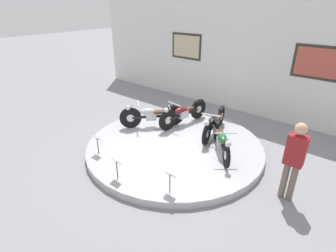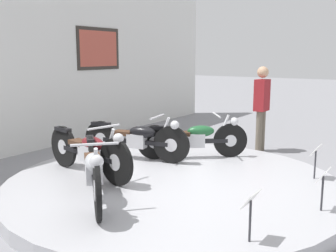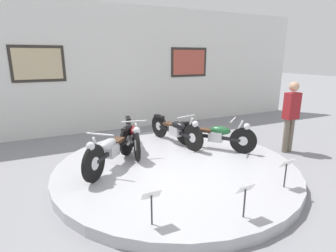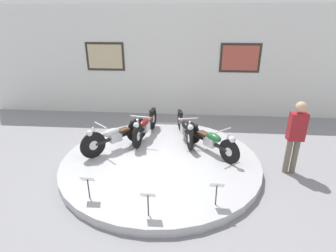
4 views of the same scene
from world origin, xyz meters
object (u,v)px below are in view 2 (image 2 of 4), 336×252
info_placard_front_centre (323,180)px  visitor_standing (262,104)px  motorcycle_maroon (89,150)px  motorcycle_black (137,138)px  info_placard_front_left (251,206)px  info_placard_front_right (316,154)px  motorcycle_silver (94,169)px  motorcycle_green (195,137)px

info_placard_front_centre → visitor_standing: bearing=32.4°
motorcycle_maroon → motorcycle_black: size_ratio=1.03×
visitor_standing → info_placard_front_left: bearing=-159.8°
motorcycle_black → info_placard_front_right: 2.89m
motorcycle_silver → visitor_standing: visitor_standing is taller
motorcycle_silver → visitor_standing: 4.36m
motorcycle_black → info_placard_front_left: size_ratio=3.80×
motorcycle_green → info_placard_front_centre: size_ratio=2.98×
motorcycle_green → visitor_standing: (1.84, -0.48, 0.45)m
motorcycle_black → motorcycle_silver: bearing=-157.1°
motorcycle_maroon → motorcycle_green: size_ratio=1.31×
motorcycle_silver → info_placard_front_left: motorcycle_silver is taller
motorcycle_maroon → info_placard_front_right: 3.33m
motorcycle_green → visitor_standing: visitor_standing is taller
motorcycle_black → info_placard_front_right: bearing=-77.3°
motorcycle_black → info_placard_front_centre: bearing=-100.1°
motorcycle_silver → info_placard_front_left: size_ratio=3.02×
motorcycle_green → info_placard_front_centre: bearing=-116.9°
motorcycle_black → visitor_standing: size_ratio=1.11×
motorcycle_green → visitor_standing: 1.95m
motorcycle_maroon → info_placard_front_centre: motorcycle_maroon is taller
motorcycle_black → motorcycle_green: size_ratio=1.28×
motorcycle_green → info_placard_front_left: size_ratio=2.98×
visitor_standing → motorcycle_maroon: bearing=161.0°
info_placard_front_centre → info_placard_front_right: 1.26m
motorcycle_silver → info_placard_front_left: (0.03, -2.06, -0.03)m
info_placard_front_left → visitor_standing: bearing=20.2°
motorcycle_silver → motorcycle_black: motorcycle_silver is taller
motorcycle_black → info_placard_front_right: motorcycle_black is taller
motorcycle_maroon → info_placard_front_right: bearing=-57.9°
visitor_standing → motorcycle_green: bearing=165.3°
motorcycle_silver → motorcycle_green: bearing=-0.1°
motorcycle_green → info_placard_front_left: 3.19m
info_placard_front_right → info_placard_front_left: bearing=180.0°
motorcycle_silver → info_placard_front_right: size_ratio=3.02×
info_placard_front_right → motorcycle_green: bearing=89.0°
info_placard_front_left → motorcycle_black: bearing=57.9°
motorcycle_maroon → info_placard_front_centre: bearing=-80.0°
motorcycle_silver → motorcycle_maroon: (0.67, 0.76, -0.00)m
motorcycle_silver → visitor_standing: size_ratio=0.88×
motorcycle_black → motorcycle_maroon: bearing=179.9°
motorcycle_green → visitor_standing: size_ratio=0.87×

